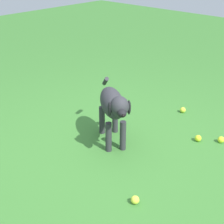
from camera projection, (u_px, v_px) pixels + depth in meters
The scene contains 6 objects.
ground at pixel (110, 157), 3.30m from camera, with size 14.00×14.00×0.00m, color #38722D.
dog at pixel (113, 106), 3.34m from camera, with size 0.77×0.58×0.62m.
tennis_ball_0 at pixel (221, 140), 3.52m from camera, with size 0.07×0.07×0.07m, color #D0DE2C.
tennis_ball_1 at pixel (198, 138), 3.54m from camera, with size 0.07×0.07×0.07m, color #C8DE29.
tennis_ball_2 at pixel (183, 110), 4.14m from camera, with size 0.07×0.07×0.07m, color #C8D337.
tennis_ball_3 at pixel (135, 200), 2.70m from camera, with size 0.07×0.07×0.07m, color #D4DE3E.
Camera 1 is at (1.91, -2.03, 1.80)m, focal length 56.80 mm.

